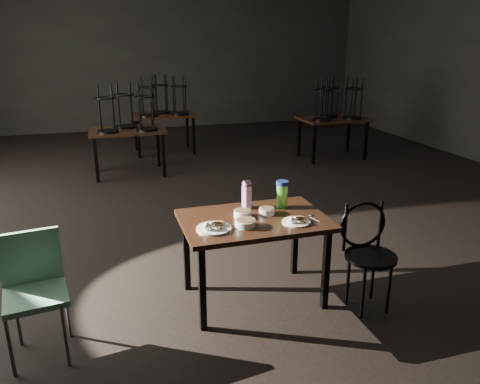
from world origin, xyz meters
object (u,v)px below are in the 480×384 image
object	(u,v)px
juice_carton	(247,195)
school_chair	(34,284)
bentwood_chair	(367,247)
main_table	(254,227)
water_bottle	(282,194)

from	to	relation	value
juice_carton	school_chair	world-z (taller)	juice_carton
bentwood_chair	school_chair	size ratio (longest dim) A/B	1.00
juice_carton	bentwood_chair	world-z (taller)	juice_carton
main_table	school_chair	distance (m)	1.71
main_table	water_bottle	xyz separation A→B (m)	(0.31, 0.17, 0.20)
bentwood_chair	juice_carton	bearing A→B (deg)	148.90
bentwood_chair	school_chair	bearing A→B (deg)	-178.48
water_bottle	school_chair	xyz separation A→B (m)	(-2.01, -0.39, -0.34)
water_bottle	school_chair	bearing A→B (deg)	-168.96
school_chair	main_table	bearing A→B (deg)	-0.52
juice_carton	water_bottle	distance (m)	0.31
water_bottle	school_chair	distance (m)	2.07
water_bottle	bentwood_chair	xyz separation A→B (m)	(0.55, -0.53, -0.35)
main_table	juice_carton	xyz separation A→B (m)	(0.02, 0.25, 0.20)
main_table	juice_carton	distance (m)	0.32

